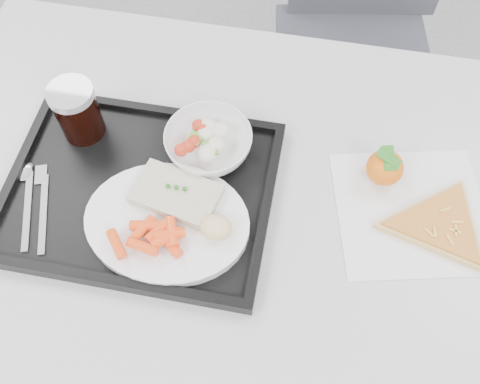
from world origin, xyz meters
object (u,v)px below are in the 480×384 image
salad_bowl (209,143)px  tray (140,192)px  chair (362,19)px  tangerine (385,168)px  cola_glass (77,111)px  table (244,215)px  dinner_plate (167,222)px  pizza_slice (439,225)px

salad_bowl → tray: bearing=-134.6°
chair → tangerine: 0.68m
tray → salad_bowl: size_ratio=2.96×
cola_glass → tangerine: cola_glass is taller
cola_glass → tray: bearing=-38.0°
table → tangerine: 0.26m
cola_glass → tangerine: 0.54m
dinner_plate → salad_bowl: bearing=77.1°
table → chair: bearing=75.1°
chair → cola_glass: chair is taller
tray → tangerine: (0.40, 0.11, 0.03)m
table → dinner_plate: size_ratio=4.44×
table → tray: size_ratio=2.67×
chair → tray: chair is taller
tray → chair: bearing=63.8°
table → cola_glass: cola_glass is taller
chair → dinner_plate: (-0.30, -0.80, 0.24)m
tangerine → cola_glass: bearing=-179.5°
table → dinner_plate: dinner_plate is taller
table → tangerine: bearing=19.6°
salad_bowl → cola_glass: bearing=179.4°
tangerine → tray: bearing=-165.0°
chair → pizza_slice: bearing=-79.3°
tangerine → pizza_slice: 0.13m
pizza_slice → tray: bearing=-176.7°
table → salad_bowl: size_ratio=7.89×
tray → salad_bowl: 0.14m
dinner_plate → tangerine: tangerine is taller
chair → cola_glass: 0.86m
table → salad_bowl: 0.15m
tangerine → dinner_plate: bearing=-154.4°
dinner_plate → cola_glass: 0.26m
chair → salad_bowl: size_ratio=6.11×
table → dinner_plate: (-0.11, -0.08, 0.09)m
salad_bowl → tangerine: bearing=1.4°
table → chair: size_ratio=1.29×
salad_bowl → pizza_slice: (0.40, -0.07, -0.03)m
chair → dinner_plate: size_ratio=3.44×
salad_bowl → pizza_slice: bearing=-10.0°
tangerine → pizza_slice: bearing=-38.5°
dinner_plate → tangerine: 0.38m
cola_glass → table: bearing=-13.9°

